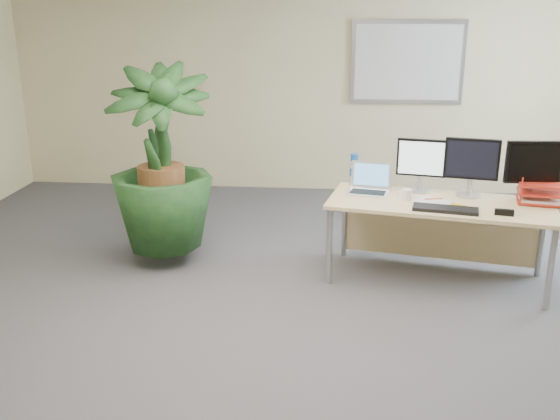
# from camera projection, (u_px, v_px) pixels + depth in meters

# --- Properties ---
(floor) EXTENTS (8.00, 8.00, 0.00)m
(floor) POSITION_uv_depth(u_px,v_px,m) (268.00, 358.00, 4.01)
(floor) COLOR #414146
(floor) RESTS_ON ground
(back_wall) EXTENTS (7.00, 0.04, 2.70)m
(back_wall) POSITION_uv_depth(u_px,v_px,m) (304.00, 79.00, 7.38)
(back_wall) COLOR beige
(back_wall) RESTS_ON floor
(whiteboard) EXTENTS (1.30, 0.04, 0.95)m
(whiteboard) POSITION_uv_depth(u_px,v_px,m) (407.00, 62.00, 7.19)
(whiteboard) COLOR #A3A3A7
(whiteboard) RESTS_ON back_wall
(desk) EXTENTS (1.86, 1.06, 0.67)m
(desk) POSITION_uv_depth(u_px,v_px,m) (440.00, 215.00, 5.09)
(desk) COLOR #DAC280
(desk) RESTS_ON floor
(floor_plant) EXTENTS (0.95, 0.95, 1.50)m
(floor_plant) POSITION_uv_depth(u_px,v_px,m) (161.00, 180.00, 5.31)
(floor_plant) COLOR black
(floor_plant) RESTS_ON floor
(monitor_left) EXTENTS (0.40, 0.18, 0.45)m
(monitor_left) POSITION_uv_depth(u_px,v_px,m) (421.00, 162.00, 5.16)
(monitor_left) COLOR #A5A5A9
(monitor_left) RESTS_ON desk
(monitor_right) EXTENTS (0.43, 0.20, 0.48)m
(monitor_right) POSITION_uv_depth(u_px,v_px,m) (471.00, 164.00, 5.03)
(monitor_right) COLOR #A5A5A9
(monitor_right) RESTS_ON desk
(monitor_dark) EXTENTS (0.44, 0.20, 0.49)m
(monitor_dark) POSITION_uv_depth(u_px,v_px,m) (533.00, 167.00, 4.89)
(monitor_dark) COLOR #A5A5A9
(monitor_dark) RESTS_ON desk
(laptop) EXTENTS (0.38, 0.35, 0.24)m
(laptop) POSITION_uv_depth(u_px,v_px,m) (369.00, 185.00, 5.21)
(laptop) COLOR silver
(laptop) RESTS_ON desk
(keyboard) EXTENTS (0.51, 0.25, 0.03)m
(keyboard) POSITION_uv_depth(u_px,v_px,m) (445.00, 209.00, 4.74)
(keyboard) COLOR black
(keyboard) RESTS_ON desk
(coffee_mug) EXTENTS (0.12, 0.08, 0.09)m
(coffee_mug) POSITION_uv_depth(u_px,v_px,m) (406.00, 195.00, 4.98)
(coffee_mug) COLOR white
(coffee_mug) RESTS_ON desk
(spiral_notebook) EXTENTS (0.35, 0.32, 0.01)m
(spiral_notebook) POSITION_uv_depth(u_px,v_px,m) (432.00, 202.00, 4.94)
(spiral_notebook) COLOR silver
(spiral_notebook) RESTS_ON desk
(orange_pen) EXTENTS (0.15, 0.04, 0.01)m
(orange_pen) POSITION_uv_depth(u_px,v_px,m) (434.00, 199.00, 4.98)
(orange_pen) COLOR #E25919
(orange_pen) RESTS_ON spiral_notebook
(yellow_highlighter) EXTENTS (0.12, 0.07, 0.02)m
(yellow_highlighter) POSITION_uv_depth(u_px,v_px,m) (459.00, 205.00, 4.85)
(yellow_highlighter) COLOR yellow
(yellow_highlighter) RESTS_ON desk
(water_bottle) EXTENTS (0.07, 0.07, 0.28)m
(water_bottle) POSITION_uv_depth(u_px,v_px,m) (354.00, 170.00, 5.39)
(water_bottle) COLOR silver
(water_bottle) RESTS_ON desk
(letter_tray) EXTENTS (0.37, 0.31, 0.16)m
(letter_tray) POSITION_uv_depth(u_px,v_px,m) (540.00, 194.00, 4.91)
(letter_tray) COLOR #B12515
(letter_tray) RESTS_ON desk
(stapler) EXTENTS (0.14, 0.06, 0.05)m
(stapler) POSITION_uv_depth(u_px,v_px,m) (504.00, 212.00, 4.63)
(stapler) COLOR black
(stapler) RESTS_ON desk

